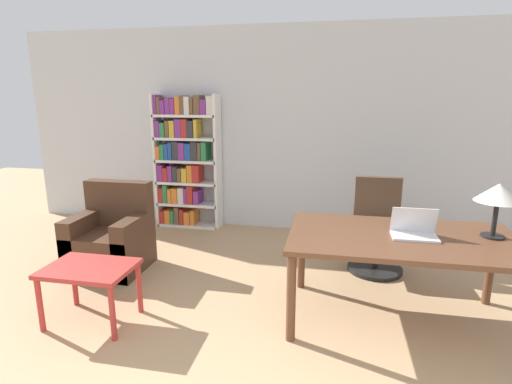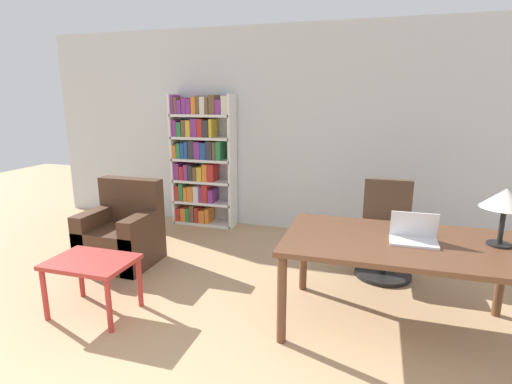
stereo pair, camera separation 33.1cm
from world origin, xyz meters
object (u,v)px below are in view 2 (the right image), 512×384
(desk, at_px, (401,251))
(office_chair, at_px, (385,234))
(bookshelf, at_px, (200,159))
(table_lamp, at_px, (506,200))
(side_table_blue, at_px, (92,268))
(laptop, at_px, (414,235))
(armchair, at_px, (122,236))

(desk, bearing_deg, office_chair, 94.76)
(bookshelf, bearing_deg, table_lamp, -30.47)
(side_table_blue, bearing_deg, office_chair, 33.23)
(laptop, bearing_deg, table_lamp, 10.22)
(side_table_blue, distance_m, armchair, 1.08)
(desk, relative_size, armchair, 1.94)
(side_table_blue, height_order, armchair, armchair)
(office_chair, relative_size, bookshelf, 0.53)
(laptop, relative_size, office_chair, 0.35)
(side_table_blue, height_order, bookshelf, bookshelf)
(side_table_blue, bearing_deg, table_lamp, 11.10)
(desk, relative_size, laptop, 5.20)
(laptop, bearing_deg, bookshelf, 142.77)
(office_chair, relative_size, side_table_blue, 1.42)
(desk, bearing_deg, side_table_blue, -168.39)
(laptop, relative_size, bookshelf, 0.18)
(table_lamp, height_order, side_table_blue, table_lamp)
(table_lamp, bearing_deg, bookshelf, 149.53)
(laptop, bearing_deg, side_table_blue, -168.69)
(desk, bearing_deg, armchair, 170.08)
(office_chair, xyz_separation_m, bookshelf, (-2.51, 1.00, 0.51))
(office_chair, distance_m, side_table_blue, 2.80)
(side_table_blue, relative_size, armchair, 0.75)
(side_table_blue, xyz_separation_m, bookshelf, (-0.17, 2.53, 0.54))
(office_chair, bearing_deg, armchair, -168.92)
(armchair, height_order, bookshelf, bookshelf)
(desk, height_order, laptop, laptop)
(desk, distance_m, office_chair, 1.06)
(armchair, bearing_deg, laptop, -9.62)
(laptop, relative_size, armchair, 0.37)
(office_chair, height_order, armchair, office_chair)
(table_lamp, bearing_deg, armchair, 173.72)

